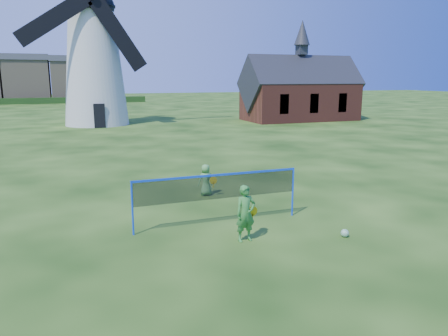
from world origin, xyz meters
The scene contains 7 objects.
ground centered at (0.00, 0.00, 0.00)m, with size 220.00×220.00×0.00m, color black.
windmill centered at (-1.73, 29.38, 6.02)m, with size 12.56×5.73×17.33m.
chapel centered at (18.14, 26.81, 2.78)m, with size 11.68×5.66×9.88m.
badminton_net centered at (-0.34, -0.44, 1.14)m, with size 5.05×0.05×1.55m.
player_girl centered at (-0.07, -1.91, 0.77)m, with size 0.71×0.41×1.53m.
player_boy centered at (0.31, 2.76, 0.59)m, with size 0.66×0.45×1.17m.
play_ball centered at (2.61, -2.60, 0.11)m, with size 0.22×0.22×0.22m, color green.
Camera 1 is at (-4.33, -11.84, 4.30)m, focal length 34.12 mm.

